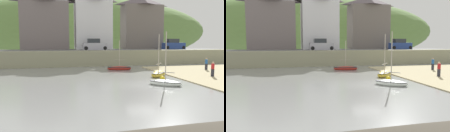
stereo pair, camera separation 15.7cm
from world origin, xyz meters
TOP-DOWN VIEW (x-y plane):
  - quay_seawall at (0.00, 17.50)m, footprint 48.00×9.40m
  - hillside_backdrop at (1.73, 55.20)m, footprint 80.00×44.00m
  - waterfront_building_left at (-9.22, 25.20)m, footprint 8.73×4.57m
  - waterfront_building_centre at (-0.41, 25.20)m, footprint 7.04×5.45m
  - waterfront_building_right at (9.52, 25.20)m, footprint 8.01×4.68m
  - sailboat_white_hull at (0.98, 10.93)m, footprint 3.47×1.81m
  - sailboat_blue_trim at (3.71, 4.22)m, footprint 2.99×3.14m
  - sailboat_tall_mast at (1.99, -0.95)m, footprint 3.03×2.78m
  - parked_car_near_slipway at (-0.82, 20.70)m, footprint 4.13×1.82m
  - parked_car_by_wall at (14.30, 20.70)m, footprint 4.14×1.82m
  - person_on_slipway at (12.11, 7.41)m, footprint 0.34×0.34m
  - person_near_water at (9.10, 2.06)m, footprint 0.34×0.34m
  - mooring_buoy at (3.07, 1.87)m, footprint 0.50×0.50m

SIDE VIEW (x-z plane):
  - mooring_buoy at x=3.07m, z-range -0.10..0.40m
  - sailboat_white_hull at x=0.98m, z-range -1.85..2.29m
  - sailboat_tall_mast at x=1.99m, z-range -2.23..2.71m
  - sailboat_blue_trim at x=3.71m, z-range -2.18..2.73m
  - person_on_slipway at x=12.11m, z-range 0.17..1.79m
  - person_near_water at x=9.10m, z-range 0.17..1.79m
  - quay_seawall at x=0.00m, z-range 0.16..2.56m
  - parked_car_near_slipway at x=-0.82m, z-range 2.23..4.18m
  - parked_car_by_wall at x=14.30m, z-range 2.23..4.18m
  - hillside_backdrop at x=1.73m, z-range -3.02..17.11m
  - waterfront_building_left at x=-9.22m, z-range 2.48..12.80m
  - waterfront_building_right at x=9.52m, z-range 2.48..12.86m
  - waterfront_building_centre at x=-0.41m, z-range 2.50..14.07m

